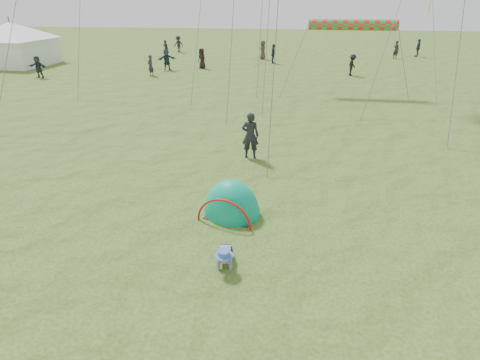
# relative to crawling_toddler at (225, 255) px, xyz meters

# --- Properties ---
(ground) EXTENTS (140.00, 140.00, 0.00)m
(ground) POSITION_rel_crawling_toddler_xyz_m (0.20, 0.55, -0.29)
(ground) COLOR #2C5011
(crawling_toddler) EXTENTS (0.62, 0.83, 0.59)m
(crawling_toddler) POSITION_rel_crawling_toddler_xyz_m (0.00, 0.00, 0.00)
(crawling_toddler) COLOR black
(crawling_toddler) RESTS_ON ground
(popup_tent) EXTENTS (1.89, 1.67, 2.12)m
(popup_tent) POSITION_rel_crawling_toddler_xyz_m (-0.21, 2.28, -0.29)
(popup_tent) COLOR #007C55
(popup_tent) RESTS_ON ground
(standing_adult) EXTENTS (0.66, 0.44, 1.79)m
(standing_adult) POSITION_rel_crawling_toddler_xyz_m (-0.18, 6.55, 0.60)
(standing_adult) COLOR black
(standing_adult) RESTS_ON ground
(event_marquee) EXTENTS (5.99, 5.99, 3.91)m
(event_marquee) POSITION_rel_crawling_toddler_xyz_m (-23.60, 25.26, 1.66)
(event_marquee) COLOR white
(event_marquee) RESTS_ON ground
(crowd_person_0) EXTENTS (0.69, 0.57, 1.61)m
(crowd_person_0) POSITION_rel_crawling_toddler_xyz_m (-12.08, 32.51, 0.51)
(crowd_person_0) COLOR black
(crowd_person_0) RESTS_ON ground
(crowd_person_2) EXTENTS (0.68, 1.09, 1.72)m
(crowd_person_2) POSITION_rel_crawling_toddler_xyz_m (-0.73, 29.40, 0.57)
(crowd_person_2) COLOR #252F38
(crowd_person_2) RESTS_ON ground
(crowd_person_3) EXTENTS (1.00, 1.20, 1.62)m
(crowd_person_3) POSITION_rel_crawling_toddler_xyz_m (5.76, 24.34, 0.51)
(crowd_person_3) COLOR black
(crowd_person_3) RESTS_ON ground
(crowd_person_4) EXTENTS (0.97, 0.92, 1.68)m
(crowd_person_4) POSITION_rel_crawling_toddler_xyz_m (-6.67, 25.90, 0.54)
(crowd_person_4) COLOR black
(crowd_person_4) RESTS_ON ground
(crowd_person_5) EXTENTS (1.60, 1.31, 1.72)m
(crowd_person_5) POSITION_rel_crawling_toddler_xyz_m (-9.42, 24.71, 0.56)
(crowd_person_5) COLOR #22353C
(crowd_person_5) RESTS_ON ground
(crowd_person_6) EXTENTS (0.51, 0.65, 1.58)m
(crowd_person_6) POSITION_rel_crawling_toddler_xyz_m (-9.85, 21.99, 0.50)
(crowd_person_6) COLOR #2B2933
(crowd_person_6) RESTS_ON ground
(crowd_person_8) EXTENTS (0.82, 1.10, 1.74)m
(crowd_person_8) POSITION_rel_crawling_toddler_xyz_m (13.78, 35.95, 0.58)
(crowd_person_8) COLOR #283A44
(crowd_person_8) RESTS_ON ground
(crowd_person_9) EXTENTS (1.23, 0.87, 1.73)m
(crowd_person_9) POSITION_rel_crawling_toddler_xyz_m (-11.69, 35.78, 0.57)
(crowd_person_9) COLOR black
(crowd_person_9) RESTS_ON ground
(crowd_person_10) EXTENTS (0.73, 0.97, 1.78)m
(crowd_person_10) POSITION_rel_crawling_toddler_xyz_m (-1.92, 31.88, 0.59)
(crowd_person_10) COLOR #40352B
(crowd_person_10) RESTS_ON ground
(crowd_person_11) EXTENTS (1.52, 0.60, 1.61)m
(crowd_person_11) POSITION_rel_crawling_toddler_xyz_m (-18.10, 20.10, 0.51)
(crowd_person_11) COLOR #242F37
(crowd_person_11) RESTS_ON ground
(crowd_person_12) EXTENTS (0.71, 0.75, 1.72)m
(crowd_person_12) POSITION_rel_crawling_toddler_xyz_m (11.21, 34.13, 0.56)
(crowd_person_12) COLOR black
(crowd_person_12) RESTS_ON ground
(rainbow_tube_kite) EXTENTS (5.29, 0.64, 0.64)m
(rainbow_tube_kite) POSITION_rel_crawling_toddler_xyz_m (4.65, 18.46, 3.79)
(rainbow_tube_kite) COLOR red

